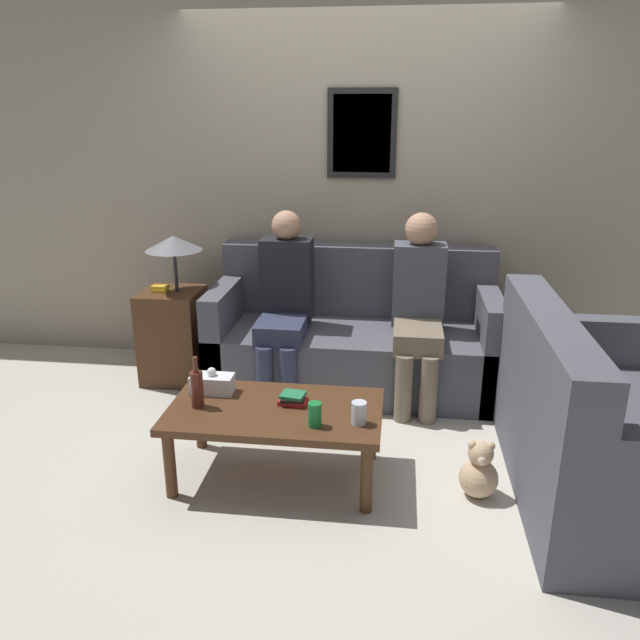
{
  "coord_description": "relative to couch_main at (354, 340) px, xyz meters",
  "views": [
    {
      "loc": [
        0.28,
        -3.58,
        1.87
      ],
      "look_at": [
        -0.16,
        -0.14,
        0.69
      ],
      "focal_mm": 35.0,
      "sensor_mm": 36.0,
      "label": 1
    }
  ],
  "objects": [
    {
      "name": "tissue_box",
      "position": [
        -0.69,
        -1.11,
        0.13
      ],
      "size": [
        0.23,
        0.12,
        0.15
      ],
      "color": "silver",
      "rests_on": "coffee_table"
    },
    {
      "name": "couch_main",
      "position": [
        0.0,
        0.0,
        0.0
      ],
      "size": [
        1.94,
        0.84,
        0.94
      ],
      "color": "#4C4C56",
      "rests_on": "ground_plane"
    },
    {
      "name": "wine_bottle",
      "position": [
        -0.72,
        -1.29,
        0.18
      ],
      "size": [
        0.07,
        0.07,
        0.28
      ],
      "color": "#562319",
      "rests_on": "coffee_table"
    },
    {
      "name": "coffee_table",
      "position": [
        -0.32,
        -1.25,
        0.02
      ],
      "size": [
        1.1,
        0.62,
        0.4
      ],
      "color": "#4C2D19",
      "rests_on": "ground_plane"
    },
    {
      "name": "couch_side",
      "position": [
        1.28,
        -1.19,
        0.0
      ],
      "size": [
        0.84,
        1.52,
        0.94
      ],
      "rotation": [
        0.0,
        0.0,
        1.57
      ],
      "color": "#4C4C56",
      "rests_on": "ground_plane"
    },
    {
      "name": "person_left",
      "position": [
        -0.46,
        -0.17,
        0.33
      ],
      "size": [
        0.34,
        0.6,
        1.23
      ],
      "color": "#2D334C",
      "rests_on": "ground_plane"
    },
    {
      "name": "teddy_bear",
      "position": [
        0.73,
        -1.3,
        -0.19
      ],
      "size": [
        0.2,
        0.2,
        0.31
      ],
      "color": "tan",
      "rests_on": "ground_plane"
    },
    {
      "name": "side_table_with_lamp",
      "position": [
        -1.28,
        -0.09,
        0.08
      ],
      "size": [
        0.45,
        0.41,
        1.05
      ],
      "color": "#4C2D19",
      "rests_on": "ground_plane"
    },
    {
      "name": "soda_can",
      "position": [
        -0.09,
        -1.42,
        0.14
      ],
      "size": [
        0.07,
        0.07,
        0.12
      ],
      "color": "#197A38",
      "rests_on": "coffee_table"
    },
    {
      "name": "ground_plane",
      "position": [
        0.0,
        -0.51,
        -0.33
      ],
      "size": [
        16.0,
        16.0,
        0.0
      ],
      "primitive_type": "plane",
      "color": "beige"
    },
    {
      "name": "drinking_glass",
      "position": [
        0.12,
        -1.37,
        0.13
      ],
      "size": [
        0.07,
        0.07,
        0.11
      ],
      "color": "silver",
      "rests_on": "coffee_table"
    },
    {
      "name": "wall_back",
      "position": [
        0.0,
        0.44,
        0.98
      ],
      "size": [
        9.0,
        0.08,
        2.6
      ],
      "color": "#9E937F",
      "rests_on": "ground_plane"
    },
    {
      "name": "book_stack",
      "position": [
        -0.23,
        -1.19,
        0.11
      ],
      "size": [
        0.16,
        0.12,
        0.06
      ],
      "color": "red",
      "rests_on": "coffee_table"
    },
    {
      "name": "person_right",
      "position": [
        0.43,
        -0.17,
        0.34
      ],
      "size": [
        0.34,
        0.65,
        1.23
      ],
      "color": "#756651",
      "rests_on": "ground_plane"
    }
  ]
}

